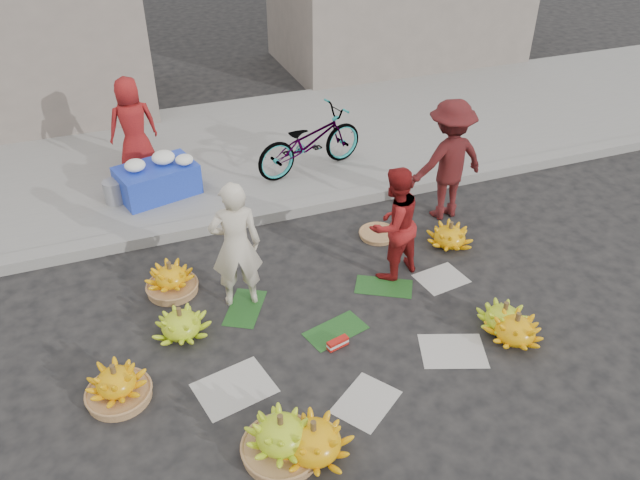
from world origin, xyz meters
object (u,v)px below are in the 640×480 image
object	(u,v)px
banana_bunch_0	(117,385)
vendor_cream	(236,245)
flower_table	(158,178)
banana_bunch_4	(504,317)
bicycle	(310,141)

from	to	relation	value
banana_bunch_0	vendor_cream	bearing A→B (deg)	34.71
flower_table	banana_bunch_4	bearing A→B (deg)	-67.57
flower_table	bicycle	size ratio (longest dim) A/B	0.67
banana_bunch_0	vendor_cream	distance (m)	1.82
banana_bunch_0	banana_bunch_4	bearing A→B (deg)	-6.38
vendor_cream	flower_table	size ratio (longest dim) A/B	1.28
banana_bunch_0	bicycle	xyz separation A→B (m)	(3.15, 3.48, 0.41)
banana_bunch_4	flower_table	xyz separation A→B (m)	(-2.97, 3.95, 0.22)
banana_bunch_0	vendor_cream	size ratio (longest dim) A/B	0.42
banana_bunch_4	flower_table	world-z (taller)	flower_table
banana_bunch_4	flower_table	bearing A→B (deg)	126.96
vendor_cream	flower_table	xyz separation A→B (m)	(-0.49, 2.53, -0.38)
banana_bunch_4	banana_bunch_0	bearing A→B (deg)	173.62
vendor_cream	flower_table	distance (m)	2.61
banana_bunch_4	vendor_cream	xyz separation A→B (m)	(-2.48, 1.42, 0.60)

